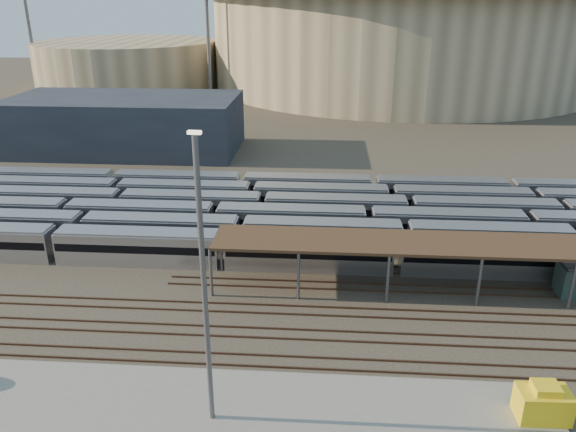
# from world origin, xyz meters

# --- Properties ---
(ground) EXTENTS (420.00, 420.00, 0.00)m
(ground) POSITION_xyz_m (0.00, 0.00, 0.00)
(ground) COLOR #383026
(ground) RESTS_ON ground
(apron) EXTENTS (50.00, 9.00, 0.20)m
(apron) POSITION_xyz_m (-5.00, -15.00, 0.10)
(apron) COLOR gray
(apron) RESTS_ON ground
(subway_trains) EXTENTS (129.81, 23.90, 3.60)m
(subway_trains) POSITION_xyz_m (-1.51, 18.50, 1.80)
(subway_trains) COLOR #B8B8BD
(subway_trains) RESTS_ON ground
(inspection_shed) EXTENTS (60.30, 6.00, 5.30)m
(inspection_shed) POSITION_xyz_m (22.00, 4.00, 4.98)
(inspection_shed) COLOR #5B5B60
(inspection_shed) RESTS_ON ground
(empty_tracks) EXTENTS (170.00, 9.62, 0.18)m
(empty_tracks) POSITION_xyz_m (0.00, -5.00, 0.09)
(empty_tracks) COLOR #4C3323
(empty_tracks) RESTS_ON ground
(stadium) EXTENTS (124.00, 124.00, 32.50)m
(stadium) POSITION_xyz_m (25.00, 140.00, 16.47)
(stadium) COLOR tan
(stadium) RESTS_ON ground
(secondary_arena) EXTENTS (56.00, 56.00, 14.00)m
(secondary_arena) POSITION_xyz_m (-60.00, 130.00, 7.00)
(secondary_arena) COLOR tan
(secondary_arena) RESTS_ON ground
(service_building) EXTENTS (42.00, 20.00, 10.00)m
(service_building) POSITION_xyz_m (-35.00, 55.00, 5.00)
(service_building) COLOR #1E232D
(service_building) RESTS_ON ground
(floodlight_0) EXTENTS (4.00, 1.00, 38.40)m
(floodlight_0) POSITION_xyz_m (-30.00, 110.00, 20.65)
(floodlight_0) COLOR #5B5B60
(floodlight_0) RESTS_ON ground
(floodlight_1) EXTENTS (4.00, 1.00, 38.40)m
(floodlight_1) POSITION_xyz_m (-85.00, 120.00, 20.65)
(floodlight_1) COLOR #5B5B60
(floodlight_1) RESTS_ON ground
(floodlight_3) EXTENTS (4.00, 1.00, 38.40)m
(floodlight_3) POSITION_xyz_m (-10.00, 160.00, 20.65)
(floodlight_3) COLOR #5B5B60
(floodlight_3) RESTS_ON ground
(yard_light_pole) EXTENTS (0.81, 0.36, 20.49)m
(yard_light_pole) POSITION_xyz_m (-4.55, -15.86, 10.53)
(yard_light_pole) COLOR #5B5B60
(yard_light_pole) RESTS_ON apron
(yellow_equipment) EXTENTS (3.62, 2.33, 2.22)m
(yellow_equipment) POSITION_xyz_m (18.50, -14.20, 1.31)
(yellow_equipment) COLOR yellow
(yellow_equipment) RESTS_ON apron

